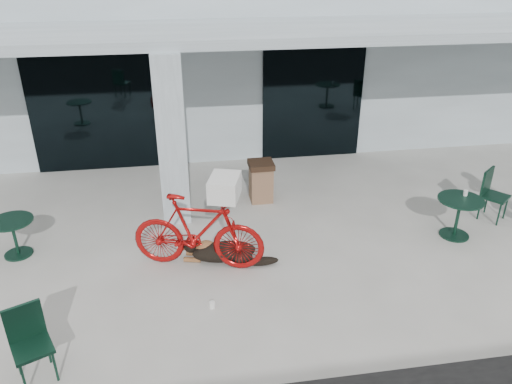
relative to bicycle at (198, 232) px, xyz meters
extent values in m
plane|color=#BBB8B1|center=(1.17, -0.63, -0.64)|extent=(80.00, 80.00, 0.00)
cube|color=silver|center=(1.17, 7.87, 1.61)|extent=(22.00, 7.00, 4.50)
cube|color=black|center=(-2.03, 4.35, 0.71)|extent=(2.80, 0.06, 2.70)
cube|color=black|center=(2.97, 4.35, 0.71)|extent=(2.40, 0.06, 2.70)
cube|color=silver|center=(-0.33, 1.67, 0.92)|extent=(0.50, 0.50, 3.12)
cube|color=silver|center=(1.17, 2.97, 2.57)|extent=(22.00, 2.80, 0.18)
imported|color=#A30D0D|center=(0.00, 0.00, 0.00)|extent=(2.20, 1.18, 1.27)
cube|color=white|center=(0.43, -0.13, 0.81)|extent=(0.57, 0.67, 0.34)
cylinder|color=white|center=(0.12, -1.10, -0.59)|extent=(0.10, 0.10, 0.10)
cylinder|color=white|center=(4.71, 0.34, 0.15)|extent=(0.08, 0.08, 0.10)
camera|label=1|loc=(-0.15, -6.83, 4.04)|focal=35.00mm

